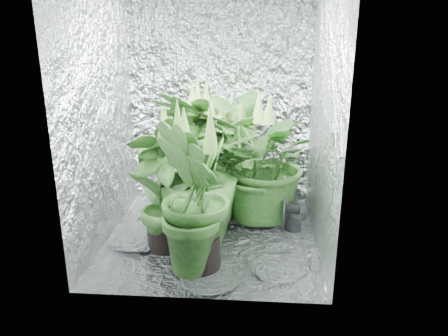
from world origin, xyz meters
TOP-DOWN VIEW (x-y plane):
  - ground at (0.00, 0.00)m, footprint 1.60×1.60m
  - walls at (0.00, 0.00)m, footprint 1.62×1.62m
  - plant_a at (-0.07, 0.26)m, footprint 0.98×0.98m
  - plant_b at (-0.10, 0.64)m, footprint 0.66×0.66m
  - plant_c at (0.16, 0.64)m, footprint 0.65×0.65m
  - plant_d at (-0.11, -0.04)m, footprint 0.83×0.83m
  - plant_e at (0.38, 0.31)m, footprint 1.18×1.18m
  - plant_f at (-0.32, -0.18)m, footprint 0.73×0.73m
  - plant_g at (-0.04, -0.50)m, footprint 0.67×0.67m
  - circulation_fan at (0.61, 0.19)m, footprint 0.16×0.29m
  - plant_label at (0.02, -0.53)m, footprint 0.06×0.06m

SIDE VIEW (x-z plane):
  - ground at x=0.00m, z-range 0.00..0.00m
  - circulation_fan at x=0.61m, z-range -0.03..0.31m
  - plant_label at x=0.02m, z-range 0.25..0.35m
  - plant_b at x=-0.10m, z-range -0.05..0.94m
  - plant_c at x=0.16m, z-range -0.05..0.96m
  - plant_a at x=-0.07m, z-range -0.03..1.00m
  - plant_f at x=-0.32m, z-range -0.04..1.04m
  - plant_g at x=-0.04m, z-range -0.05..1.08m
  - plant_e at x=0.38m, z-range -0.03..1.08m
  - plant_d at x=-0.11m, z-range -0.04..1.18m
  - walls at x=0.00m, z-range 0.00..2.00m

